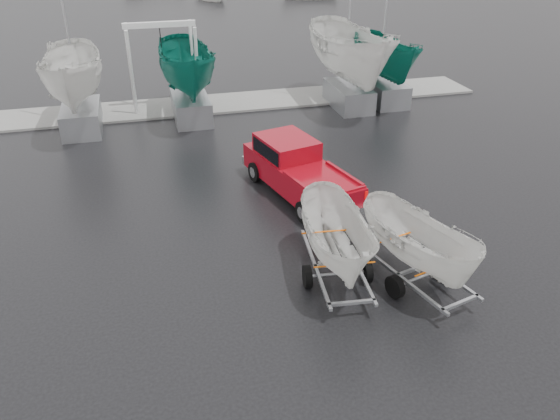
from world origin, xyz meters
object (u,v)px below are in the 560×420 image
at_px(trailer_parked, 340,194).
at_px(trailer_hitched, 425,202).
at_px(boat_hoist, 162,54).
at_px(pickup_truck, 296,167).

bearing_deg(trailer_parked, trailer_hitched, -14.12).
relative_size(trailer_hitched, boat_hoist, 1.09).
height_order(trailer_hitched, boat_hoist, trailer_hitched).
xyz_separation_m(trailer_parked, boat_hoist, (-3.17, 15.40, 0.12)).
bearing_deg(boat_hoist, trailer_parked, -78.35).
relative_size(pickup_truck, trailer_parked, 1.19).
bearing_deg(trailer_hitched, trailer_parked, 145.47).
bearing_deg(trailer_hitched, pickup_truck, 90.00).
height_order(pickup_truck, trailer_parked, trailer_parked).
height_order(pickup_truck, trailer_hitched, trailer_hitched).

